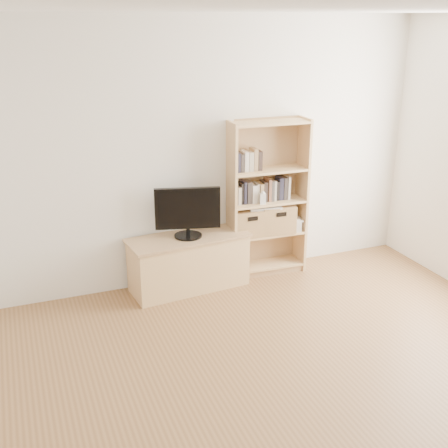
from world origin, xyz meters
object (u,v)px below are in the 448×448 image
television (188,213)px  laptop (264,206)px  bookshelf (267,199)px  tv_stand (189,263)px  basket_left (248,222)px  basket_right (276,218)px  baby_monitor (263,199)px

television → laptop: (0.84, 0.06, -0.05)m
bookshelf → tv_stand: bearing=-173.3°
bookshelf → basket_left: bearing=-178.8°
bookshelf → laptop: 0.08m
basket_right → laptop: 0.20m
television → tv_stand: bearing=0.0°
television → basket_left: television is taller
bookshelf → basket_right: 0.24m
tv_stand → basket_right: basket_right is taller
tv_stand → basket_left: 0.74m
bookshelf → baby_monitor: size_ratio=14.72×
basket_left → basket_right: 0.32m
television → baby_monitor: (0.79, -0.02, 0.05)m
tv_stand → basket_left: basket_left is taller
baby_monitor → basket_right: 0.33m
television → laptop: bearing=18.6°
television → basket_right: 1.00m
television → basket_left: 0.70m
television → baby_monitor: size_ratio=5.70×
bookshelf → basket_right: size_ratio=4.60×
television → basket_left: bearing=21.0°
television → basket_right: (0.98, 0.06, -0.20)m
basket_left → laptop: bearing=-3.3°
bookshelf → laptop: bookshelf is taller
bookshelf → basket_left: size_ratio=4.81×
tv_stand → bookshelf: bookshelf is taller
laptop → television: bearing=-165.3°
television → basket_left: (0.66, 0.07, -0.21)m
bookshelf → television: bookshelf is taller
tv_stand → basket_right: 1.04m
bookshelf → television: 0.88m
tv_stand → laptop: bearing=-1.8°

